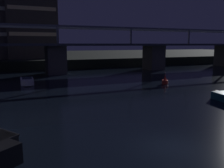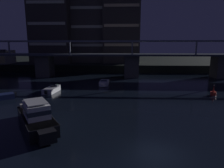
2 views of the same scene
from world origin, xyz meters
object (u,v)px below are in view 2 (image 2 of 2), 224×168
at_px(tower_central, 121,18).
at_px(channel_buoy, 213,92).
at_px(river_bridge, 131,61).
at_px(tower_west_tall, 90,19).
at_px(tower_west_low, 53,15).
at_px(speedboat_near_center, 52,90).
at_px(speedboat_mid_center, 104,83).
at_px(cabin_cruiser_near_left, 36,117).

xyz_separation_m(tower_central, channel_buoy, (15.38, -39.34, -17.16)).
distance_m(tower_central, channel_buoy, 45.59).
xyz_separation_m(river_bridge, tower_west_tall, (-13.88, 21.25, 13.29)).
distance_m(river_bridge, tower_central, 24.66).
relative_size(tower_west_tall, channel_buoy, 17.47).
distance_m(tower_west_low, speedboat_near_center, 41.44).
bearing_deg(channel_buoy, tower_central, 111.36).
distance_m(tower_west_low, speedboat_mid_center, 39.37).
distance_m(tower_west_tall, speedboat_near_center, 42.43).
bearing_deg(tower_west_tall, river_bridge, -56.84).
height_order(river_bridge, tower_west_tall, tower_west_tall).
relative_size(speedboat_mid_center, channel_buoy, 2.96).
height_order(tower_central, cabin_cruiser_near_left, tower_central).
height_order(tower_west_tall, channel_buoy, tower_west_tall).
xyz_separation_m(tower_west_tall, cabin_cruiser_near_left, (2.59, -54.11, -16.37)).
height_order(tower_west_tall, speedboat_mid_center, tower_west_tall).
bearing_deg(tower_central, river_bridge, -82.67).
xyz_separation_m(tower_west_low, tower_west_tall, (12.29, 3.15, -0.80)).
xyz_separation_m(tower_west_tall, speedboat_mid_center, (7.66, -32.04, -17.00)).
height_order(tower_west_tall, tower_central, tower_central).
bearing_deg(cabin_cruiser_near_left, speedboat_near_center, 103.73).
bearing_deg(river_bridge, tower_west_tall, 123.16).
height_order(tower_west_low, channel_buoy, tower_west_low).
xyz_separation_m(tower_west_tall, speedboat_near_center, (-1.13, -38.86, -17.00)).
height_order(tower_west_low, cabin_cruiser_near_left, tower_west_low).
height_order(speedboat_mid_center, channel_buoy, channel_buoy).
xyz_separation_m(cabin_cruiser_near_left, speedboat_near_center, (-3.72, 15.24, -0.64)).
height_order(tower_central, speedboat_mid_center, tower_central).
bearing_deg(tower_central, speedboat_near_center, -108.01).
xyz_separation_m(tower_central, speedboat_near_center, (-12.38, -38.08, -17.22)).
bearing_deg(river_bridge, speedboat_mid_center, -119.95).
bearing_deg(tower_west_low, tower_west_tall, 14.39).
bearing_deg(tower_central, cabin_cruiser_near_left, -99.22).
distance_m(tower_west_tall, channel_buoy, 51.05).
bearing_deg(channel_buoy, river_bridge, 124.03).
bearing_deg(tower_west_low, river_bridge, -34.65).
relative_size(tower_west_tall, speedboat_mid_center, 5.91).
relative_size(river_bridge, speedboat_near_center, 18.66).
bearing_deg(cabin_cruiser_near_left, tower_west_tall, 92.74).
distance_m(tower_west_low, cabin_cruiser_near_left, 55.79).
bearing_deg(channel_buoy, cabin_cruiser_near_left, -149.81).
bearing_deg(speedboat_mid_center, tower_west_tall, 103.45).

